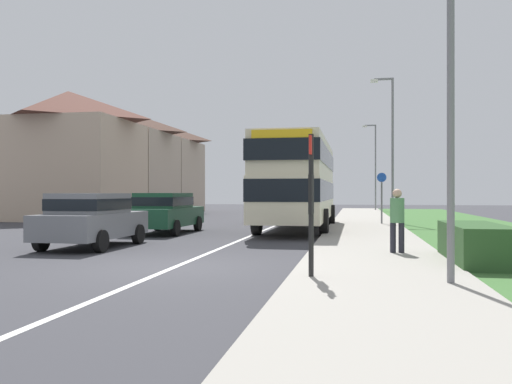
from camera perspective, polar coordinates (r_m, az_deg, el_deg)
ground_plane at (r=11.48m, az=-8.71°, el=-7.97°), size 120.00×120.00×0.00m
lane_marking_centre at (r=19.17m, az=-0.75°, el=-4.78°), size 0.14×60.00×0.01m
pavement_near_side at (r=16.80m, az=12.11°, el=-5.25°), size 3.20×68.00×0.12m
roadside_hedge at (r=12.41m, az=22.46°, el=-5.28°), size 1.10×3.21×0.90m
double_decker_bus at (r=22.48m, az=4.55°, el=1.36°), size 2.80×10.47×3.70m
parked_car_grey at (r=16.00m, az=-17.19°, el=-2.63°), size 1.93×3.96×1.56m
parked_car_dark_green at (r=20.94m, az=-9.70°, el=-2.01°), size 1.94×4.47×1.57m
pedestrian_at_stop at (r=13.37m, az=14.89°, el=-2.65°), size 0.34×0.34×1.67m
bus_stop_sign at (r=9.32m, az=5.93°, el=-0.30°), size 0.09×0.52×2.60m
cycle_route_sign at (r=25.82m, az=13.31°, el=-0.41°), size 0.44×0.08×2.52m
street_lamp_near at (r=9.47m, az=19.45°, el=15.09°), size 1.14×0.20×7.02m
street_lamp_mid at (r=27.56m, az=14.21°, el=5.41°), size 1.14×0.20×7.33m
street_lamp_far at (r=46.42m, az=12.55°, el=3.21°), size 1.14×0.20×7.37m
house_terrace_far_side at (r=39.05m, az=-14.67°, el=3.17°), size 7.36×19.44×7.57m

